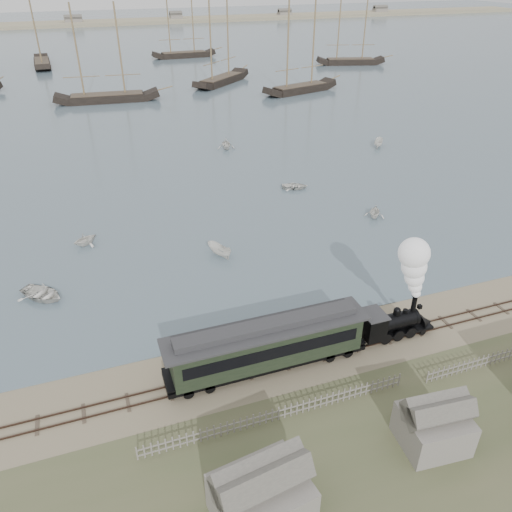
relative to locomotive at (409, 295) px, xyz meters
name	(u,v)px	position (x,y,z in m)	size (l,w,h in m)	color
ground	(320,336)	(-6.57, 2.00, -3.92)	(600.00, 600.00, 0.00)	gray
harbor_water	(112,48)	(-6.57, 172.00, -3.89)	(600.00, 336.00, 0.06)	#4A5B6A
rail_track	(331,351)	(-6.57, 0.00, -3.88)	(120.00, 1.80, 0.16)	#3A281F
picket_fence_west	(279,420)	(-13.07, -5.00, -3.92)	(19.00, 0.10, 1.20)	slate
picket_fence_east	(507,360)	(5.93, -5.50, -3.92)	(15.00, 0.10, 1.20)	slate
shed_mid	(430,442)	(-4.57, -10.00, -3.92)	(4.00, 3.50, 3.60)	slate
far_spit	(96,25)	(-6.57, 252.00, -3.92)	(500.00, 20.00, 1.80)	tan
locomotive	(409,295)	(0.00, 0.00, 0.00)	(6.78, 2.53, 8.46)	black
passenger_coach	(267,344)	(-12.09, 0.00, -1.55)	(15.56, 3.00, 3.78)	black
beached_dinghy	(191,352)	(-17.23, 3.27, -3.51)	(3.91, 2.79, 0.81)	silver
rowboat_0	(42,294)	(-28.35, 15.47, -3.40)	(4.42, 3.15, 0.91)	silver
rowboat_1	(85,239)	(-23.99, 24.56, -3.13)	(2.75, 2.37, 1.45)	silver
rowboat_2	(219,251)	(-10.87, 17.39, -3.24)	(3.22, 1.21, 1.24)	silver
rowboat_3	(295,186)	(3.83, 31.30, -3.49)	(3.56, 2.54, 0.74)	silver
rowboat_4	(375,211)	(9.42, 19.96, -3.10)	(2.87, 2.48, 1.51)	silver
rowboat_5	(378,143)	(24.04, 42.98, -3.21)	(3.38, 1.27, 1.31)	silver
rowboat_7	(226,144)	(-0.18, 50.59, -2.98)	(3.34, 2.88, 1.76)	silver
schooner_2	(101,53)	(-15.57, 90.29, 6.14)	(22.51, 5.19, 20.00)	black
schooner_3	(220,41)	(13.45, 99.99, 6.14)	(20.71, 4.78, 20.00)	black
schooner_4	(302,47)	(28.22, 84.32, 6.14)	(19.58, 4.52, 20.00)	black
schooner_5	(353,28)	(57.53, 113.28, 6.14)	(19.98, 4.61, 20.00)	black
schooner_7	(35,29)	(-29.69, 140.99, 6.14)	(20.75, 4.79, 20.00)	black
schooner_8	(182,24)	(13.18, 142.43, 6.14)	(20.16, 4.65, 20.00)	black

